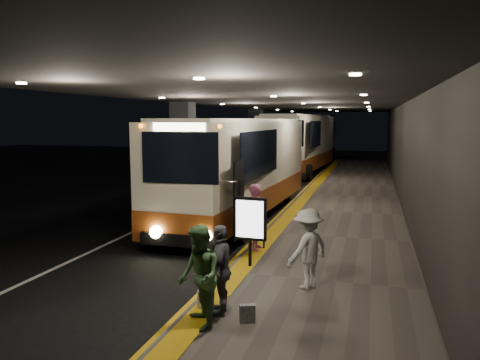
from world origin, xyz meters
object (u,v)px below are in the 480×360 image
Objects in this scene: coach_main at (240,172)px; passenger_waiting_white at (308,249)px; passenger_boarding at (257,217)px; bag_polka at (247,314)px; coach_third at (317,140)px; stanchion_post at (264,228)px; bag_plain at (205,300)px; coach_second at (300,146)px; passenger_waiting_grey at (221,269)px; info_sign at (250,220)px; passenger_waiting_green at (199,277)px.

passenger_waiting_white is (3.56, -7.30, -0.74)m from coach_main.
passenger_boarding reaches higher than bag_polka.
passenger_waiting_white is at bearing -86.58° from coach_third.
bag_plain is at bearing -91.93° from stanchion_post.
bag_polka is at bearing -79.49° from coach_second.
passenger_waiting_grey is at bearing 155.81° from bag_polka.
passenger_boarding is at bearing 90.25° from bag_plain.
coach_third reaches higher than bag_plain.
info_sign is (0.18, 2.71, 0.98)m from bag_plain.
coach_main reaches higher than passenger_boarding.
passenger_waiting_grey is at bearing -82.72° from info_sign.
coach_third reaches higher than passenger_waiting_white.
passenger_waiting_white is 5.16× the size of bag_polka.
passenger_waiting_green is (0.21, -5.00, -0.02)m from passenger_boarding.
passenger_boarding is 4.79m from bag_polka.
coach_third is at bearing 97.27° from info_sign.
info_sign is (-0.01, 3.48, 0.26)m from passenger_waiting_green.
passenger_waiting_grey is 4.53m from stanchion_post.
info_sign reaches higher than passenger_waiting_white.
coach_main is at bearing -176.01° from passenger_waiting_grey.
bag_polka is (2.82, -24.66, -1.58)m from coach_second.
coach_second is 10.77× the size of stanchion_post.
coach_second is 1.02× the size of coach_third.
bag_plain is at bearing 159.52° from passenger_waiting_green.
info_sign reaches higher than bag_polka.
passenger_waiting_white reaches higher than stanchion_post.
passenger_boarding is 5.52× the size of bag_polka.
coach_second is 7.44× the size of info_sign.
bag_plain is at bearing 177.50° from passenger_boarding.
info_sign is at bearing -89.10° from coach_third.
stanchion_post is (2.11, -30.44, -1.13)m from coach_third.
coach_third is 30.66m from passenger_boarding.
coach_second reaches higher than info_sign.
passenger_waiting_white is 5.05× the size of bag_plain.
coach_third is 35.05m from passenger_waiting_grey.
passenger_waiting_green reaches higher than bag_polka.
coach_second reaches higher than coach_main.
passenger_waiting_green is 1.51× the size of stanchion_post.
coach_main is 9.38m from passenger_waiting_grey.
info_sign is (2.14, -32.10, -0.57)m from coach_third.
coach_third is 7.31× the size of info_sign.
passenger_waiting_white is at bearing 113.24° from passenger_waiting_green.
bag_polka is 3.35m from info_sign.
coach_main is 34.85× the size of bag_plain.
coach_third is at bearing 94.72° from bag_polka.
coach_main reaches higher than stanchion_post.
info_sign is at bearing -69.23° from coach_main.
passenger_boarding is 1.09× the size of passenger_waiting_grey.
coach_third is 35.37m from bag_polka.
coach_main is at bearing -92.64° from coach_third.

